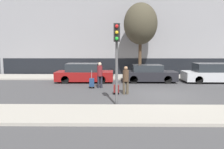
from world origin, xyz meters
TOP-DOWN VIEW (x-y plane):
  - ground_plane at (0.00, 0.00)m, footprint 80.00×80.00m
  - sidewalk_near at (0.00, -3.75)m, footprint 28.00×2.50m
  - sidewalk_far at (0.00, 7.00)m, footprint 28.00×3.00m
  - building_facade at (0.00, 10.64)m, footprint 28.00×2.94m
  - parked_car_0 at (-5.05, 4.53)m, footprint 4.39×1.73m
  - parked_car_1 at (-0.01, 4.65)m, footprint 4.11×1.72m
  - parked_car_2 at (4.94, 4.52)m, footprint 4.64×1.77m
  - pedestrian_left at (-3.66, 2.13)m, footprint 0.34×0.34m
  - trolley_left at (-4.18, 1.97)m, footprint 0.34×0.29m
  - pedestrian_right at (-2.03, 0.20)m, footprint 0.35×0.34m
  - trolley_right at (-2.57, 0.11)m, footprint 0.34×0.29m
  - traffic_light at (-2.58, -2.36)m, footprint 0.28×0.47m
  - parked_bicycle at (-3.53, 6.98)m, footprint 1.77×0.06m
  - bare_tree_near_crossing at (-0.42, 7.22)m, footprint 2.94×2.94m

SIDE VIEW (x-z plane):
  - ground_plane at x=0.00m, z-range 0.00..0.00m
  - sidewalk_near at x=0.00m, z-range 0.00..0.12m
  - sidewalk_far at x=0.00m, z-range 0.00..0.12m
  - trolley_right at x=-2.57m, z-range -0.21..0.88m
  - trolley_left at x=-4.18m, z-range -0.21..1.00m
  - parked_bicycle at x=-3.53m, z-range 0.01..0.97m
  - parked_car_1 at x=-0.01m, z-range -0.04..1.31m
  - parked_car_0 at x=-5.05m, z-range -0.05..1.41m
  - parked_car_2 at x=4.94m, z-range -0.05..1.42m
  - pedestrian_right at x=-2.03m, z-range 0.11..1.74m
  - pedestrian_left at x=-3.66m, z-range 0.12..1.83m
  - traffic_light at x=-2.58m, z-range 0.80..4.58m
  - bare_tree_near_crossing at x=-0.42m, z-range 1.50..7.91m
  - building_facade at x=0.00m, z-range -0.01..10.82m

